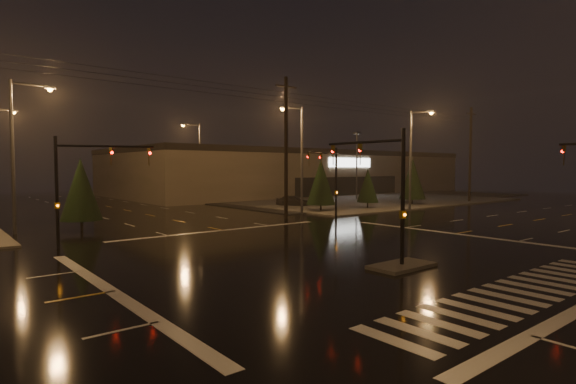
{
  "coord_description": "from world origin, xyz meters",
  "views": [
    {
      "loc": [
        -15.92,
        -15.84,
        4.28
      ],
      "look_at": [
        -0.54,
        3.17,
        3.0
      ],
      "focal_mm": 28.0,
      "sensor_mm": 36.0,
      "label": 1
    }
  ],
  "objects": [
    {
      "name": "conifer_1",
      "position": [
        20.62,
        15.86,
        2.48
      ],
      "size": [
        2.29,
        2.29,
        4.27
      ],
      "color": "black",
      "rests_on": "ground"
    },
    {
      "name": "signal_mast_nw",
      "position": [
        -9.5,
        10.14,
        3.79
      ],
      "size": [
        4.84,
        1.86,
        6.0
      ],
      "color": "black",
      "rests_on": "ground"
    },
    {
      "name": "streetlight_4",
      "position": [
        11.18,
        36.0,
        5.8
      ],
      "size": [
        2.77,
        0.32,
        10.0
      ],
      "color": "#38383A",
      "rests_on": "ground"
    },
    {
      "name": "sidewalk_ne",
      "position": [
        30.0,
        30.0,
        0.06
      ],
      "size": [
        36.0,
        36.0,
        0.12
      ],
      "primitive_type": "cube",
      "color": "#494641",
      "rests_on": "ground"
    },
    {
      "name": "retail_building",
      "position": [
        35.0,
        45.99,
        3.84
      ],
      "size": [
        60.2,
        28.3,
        7.2
      ],
      "color": "brown",
      "rests_on": "ground"
    },
    {
      "name": "streetlight_1",
      "position": [
        -11.18,
        18.0,
        5.8
      ],
      "size": [
        2.77,
        0.32,
        10.0
      ],
      "color": "#38383A",
      "rests_on": "ground"
    },
    {
      "name": "streetlight_6",
      "position": [
        22.0,
        11.18,
        5.8
      ],
      "size": [
        0.32,
        2.77,
        10.0
      ],
      "color": "#38383A",
      "rests_on": "ground"
    },
    {
      "name": "ground",
      "position": [
        0.0,
        0.0,
        0.0
      ],
      "size": [
        140.0,
        140.0,
        0.0
      ],
      "primitive_type": "plane",
      "color": "black",
      "rests_on": "ground"
    },
    {
      "name": "utility_pole_2",
      "position": [
        38.0,
        14.0,
        6.13
      ],
      "size": [
        2.2,
        0.32,
        12.0
      ],
      "color": "black",
      "rests_on": "ground"
    },
    {
      "name": "signal_mast_ne",
      "position": [
        9.5,
        10.14,
        3.79
      ],
      "size": [
        4.84,
        1.86,
        6.0
      ],
      "color": "black",
      "rests_on": "ground"
    },
    {
      "name": "conifer_3",
      "position": [
        -7.6,
        17.24,
        2.86
      ],
      "size": [
        2.76,
        2.76,
        5.02
      ],
      "color": "black",
      "rests_on": "ground"
    },
    {
      "name": "parking_lot",
      "position": [
        35.0,
        28.0,
        0.04
      ],
      "size": [
        50.0,
        24.0,
        0.08
      ],
      "primitive_type": "cube",
      "color": "black",
      "rests_on": "ground"
    },
    {
      "name": "conifer_2",
      "position": [
        28.63,
        15.95,
        3.08
      ],
      "size": [
        3.05,
        3.05,
        5.47
      ],
      "color": "black",
      "rests_on": "ground"
    },
    {
      "name": "conifer_0",
      "position": [
        14.66,
        16.78,
        2.95
      ],
      "size": [
        2.88,
        2.88,
        5.2
      ],
      "color": "black",
      "rests_on": "ground"
    },
    {
      "name": "stop_bar_far",
      "position": [
        0.0,
        11.0,
        0.01
      ],
      "size": [
        16.0,
        0.5,
        0.01
      ],
      "primitive_type": "cube",
      "color": "beige",
      "rests_on": "ground"
    },
    {
      "name": "utility_pole_1",
      "position": [
        8.0,
        14.0,
        6.13
      ],
      "size": [
        2.2,
        0.32,
        12.0
      ],
      "color": "black",
      "rests_on": "ground"
    },
    {
      "name": "streetlight_3",
      "position": [
        11.18,
        16.0,
        5.8
      ],
      "size": [
        2.77,
        0.32,
        10.0
      ],
      "color": "#38383A",
      "rests_on": "ground"
    },
    {
      "name": "car_parked",
      "position": [
        16.4,
        23.24,
        0.64
      ],
      "size": [
        3.1,
        4.05,
        1.29
      ],
      "primitive_type": "imported",
      "rotation": [
        0.0,
        0.0,
        0.48
      ],
      "color": "black",
      "rests_on": "ground"
    },
    {
      "name": "crosswalk",
      "position": [
        0.0,
        -9.0,
        0.01
      ],
      "size": [
        15.0,
        2.6,
        0.01
      ],
      "primitive_type": "cube",
      "color": "beige",
      "rests_on": "ground"
    },
    {
      "name": "signal_mast_median",
      "position": [
        0.0,
        -3.07,
        3.75
      ],
      "size": [
        0.25,
        4.59,
        6.0
      ],
      "color": "black",
      "rests_on": "ground"
    },
    {
      "name": "median_island",
      "position": [
        0.0,
        -4.0,
        0.07
      ],
      "size": [
        3.0,
        1.6,
        0.15
      ],
      "primitive_type": "cube",
      "color": "#494641",
      "rests_on": "ground"
    }
  ]
}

